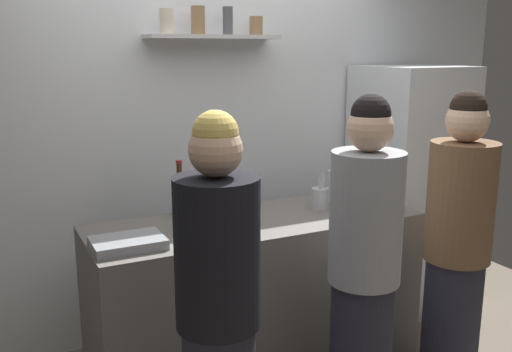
% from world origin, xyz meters
% --- Properties ---
extents(back_wall_assembly, '(4.80, 0.32, 2.60)m').
position_xyz_m(back_wall_assembly, '(-0.00, 1.25, 1.30)').
color(back_wall_assembly, white).
rests_on(back_wall_assembly, ground).
extents(refrigerator, '(0.65, 0.69, 1.74)m').
position_xyz_m(refrigerator, '(1.37, 0.85, 0.87)').
color(refrigerator, silver).
rests_on(refrigerator, ground).
extents(counter, '(1.87, 0.67, 0.92)m').
position_xyz_m(counter, '(-0.01, 0.52, 0.46)').
color(counter, '#66605B').
rests_on(counter, ground).
extents(baking_pan, '(0.34, 0.24, 0.05)m').
position_xyz_m(baking_pan, '(-0.77, 0.37, 0.95)').
color(baking_pan, gray).
rests_on(baking_pan, counter).
extents(utensil_holder, '(0.10, 0.10, 0.23)m').
position_xyz_m(utensil_holder, '(0.42, 0.53, 0.99)').
color(utensil_holder, '#B2B2B7').
rests_on(utensil_holder, counter).
extents(wine_bottle_amber_glass, '(0.08, 0.08, 0.32)m').
position_xyz_m(wine_bottle_amber_glass, '(-0.36, 0.79, 1.04)').
color(wine_bottle_amber_glass, '#472814').
rests_on(wine_bottle_amber_glass, counter).
extents(wine_bottle_green_glass, '(0.08, 0.08, 0.30)m').
position_xyz_m(wine_bottle_green_glass, '(0.73, 0.31, 1.03)').
color(wine_bottle_green_glass, '#19471E').
rests_on(wine_bottle_green_glass, counter).
extents(wine_bottle_pale_glass, '(0.07, 0.07, 0.28)m').
position_xyz_m(wine_bottle_pale_glass, '(-0.44, 0.50, 1.03)').
color(wine_bottle_pale_glass, '#B2BFB2').
rests_on(wine_bottle_pale_glass, counter).
extents(water_bottle_plastic, '(0.08, 0.08, 0.24)m').
position_xyz_m(water_bottle_plastic, '(0.60, 0.64, 1.03)').
color(water_bottle_plastic, silver).
rests_on(water_bottle_plastic, counter).
extents(person_blonde, '(0.34, 0.34, 1.64)m').
position_xyz_m(person_blonde, '(-0.57, -0.26, 0.81)').
color(person_blonde, '#262633').
rests_on(person_blonde, ground).
extents(person_grey_hoodie, '(0.34, 0.34, 1.66)m').
position_xyz_m(person_grey_hoodie, '(0.21, -0.19, 0.82)').
color(person_grey_hoodie, '#262633').
rests_on(person_grey_hoodie, ground).
extents(person_brown_jacket, '(0.34, 0.34, 1.66)m').
position_xyz_m(person_brown_jacket, '(0.82, -0.17, 0.82)').
color(person_brown_jacket, '#262633').
rests_on(person_brown_jacket, ground).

